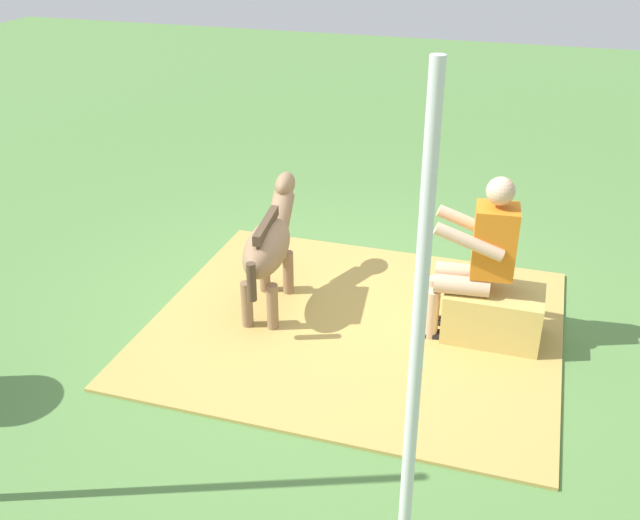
% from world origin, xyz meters
% --- Properties ---
extents(ground_plane, '(24.00, 24.00, 0.00)m').
position_xyz_m(ground_plane, '(0.00, 0.00, 0.00)').
color(ground_plane, '#568442').
extents(hay_patch, '(3.09, 2.69, 0.02)m').
position_xyz_m(hay_patch, '(-0.21, 0.21, 0.01)').
color(hay_patch, tan).
rests_on(hay_patch, ground).
extents(hay_bale, '(0.71, 0.46, 0.41)m').
position_xyz_m(hay_bale, '(-1.23, 0.07, 0.21)').
color(hay_bale, tan).
rests_on(hay_bale, ground).
extents(person_seated, '(0.69, 0.46, 1.29)m').
position_xyz_m(person_seated, '(-1.07, 0.08, 0.70)').
color(person_seated, '#D8AD8C').
rests_on(person_seated, ground).
extents(pony_standing, '(0.42, 1.34, 0.93)m').
position_xyz_m(pony_standing, '(0.53, 0.10, 0.56)').
color(pony_standing, '#8C6B4C').
rests_on(pony_standing, ground).
extents(tent_pole_left, '(0.06, 0.06, 2.54)m').
position_xyz_m(tent_pole_left, '(-1.02, 2.36, 1.27)').
color(tent_pole_left, silver).
rests_on(tent_pole_left, ground).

